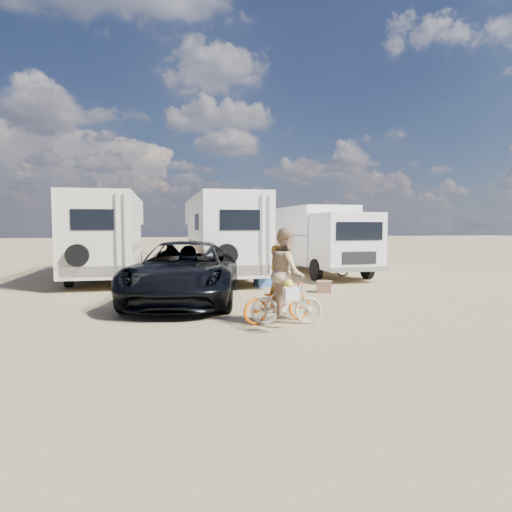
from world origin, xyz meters
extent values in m
plane|color=#9C855D|center=(0.00, 0.00, 0.00)|extent=(140.00, 140.00, 0.00)
imported|color=black|center=(-2.01, 1.28, 0.84)|extent=(4.04, 6.50, 1.68)
imported|color=#E85703|center=(-0.23, -1.90, 0.45)|extent=(1.80, 1.00, 0.89)
imported|color=#B7B99E|center=(-0.11, -2.19, 0.46)|extent=(1.60, 0.74, 0.93)
imported|color=#C17D25|center=(-0.23, -1.90, 0.76)|extent=(0.49, 0.63, 1.52)
imported|color=tan|center=(-0.11, -2.19, 0.95)|extent=(0.89, 1.05, 1.90)
imported|color=black|center=(4.20, 5.70, 0.48)|extent=(1.86, 0.78, 0.95)
cube|color=#2A4E82|center=(0.81, 3.58, 0.21)|extent=(0.62, 0.52, 0.43)
cube|color=#91644A|center=(2.40, 1.88, 0.18)|extent=(0.59, 0.59, 0.36)
camera|label=1|loc=(-2.87, -11.03, 2.13)|focal=30.56mm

